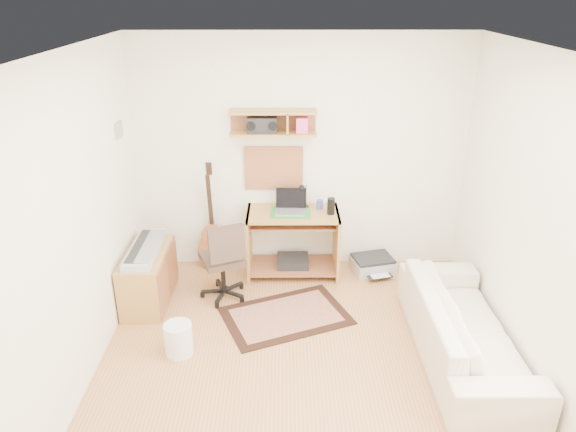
{
  "coord_description": "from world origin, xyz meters",
  "views": [
    {
      "loc": [
        -0.18,
        -3.58,
        3.02
      ],
      "look_at": [
        -0.15,
        1.05,
        1.0
      ],
      "focal_mm": 33.26,
      "sensor_mm": 36.0,
      "label": 1
    }
  ],
  "objects_px": {
    "task_chair": "(222,259)",
    "cabinet": "(148,276)",
    "desk": "(293,243)",
    "printer": "(372,264)",
    "sofa": "(466,318)"
  },
  "relations": [
    {
      "from": "task_chair",
      "to": "cabinet",
      "type": "height_order",
      "value": "task_chair"
    },
    {
      "from": "task_chair",
      "to": "cabinet",
      "type": "distance_m",
      "value": 0.78
    },
    {
      "from": "desk",
      "to": "printer",
      "type": "bearing_deg",
      "value": 2.12
    },
    {
      "from": "task_chair",
      "to": "printer",
      "type": "distance_m",
      "value": 1.76
    },
    {
      "from": "desk",
      "to": "task_chair",
      "type": "xyz_separation_m",
      "value": [
        -0.73,
        -0.49,
        0.07
      ]
    },
    {
      "from": "task_chair",
      "to": "printer",
      "type": "relative_size",
      "value": 1.99
    },
    {
      "from": "cabinet",
      "to": "task_chair",
      "type": "bearing_deg",
      "value": 4.13
    },
    {
      "from": "sofa",
      "to": "task_chair",
      "type": "bearing_deg",
      "value": 66.12
    },
    {
      "from": "task_chair",
      "to": "sofa",
      "type": "xyz_separation_m",
      "value": [
        2.2,
        -0.97,
        -0.06
      ]
    },
    {
      "from": "desk",
      "to": "cabinet",
      "type": "relative_size",
      "value": 1.11
    },
    {
      "from": "printer",
      "to": "sofa",
      "type": "bearing_deg",
      "value": -83.48
    },
    {
      "from": "cabinet",
      "to": "sofa",
      "type": "relative_size",
      "value": 0.46
    },
    {
      "from": "desk",
      "to": "sofa",
      "type": "distance_m",
      "value": 2.08
    },
    {
      "from": "task_chair",
      "to": "sofa",
      "type": "bearing_deg",
      "value": -47.12
    },
    {
      "from": "task_chair",
      "to": "cabinet",
      "type": "relative_size",
      "value": 0.99
    }
  ]
}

